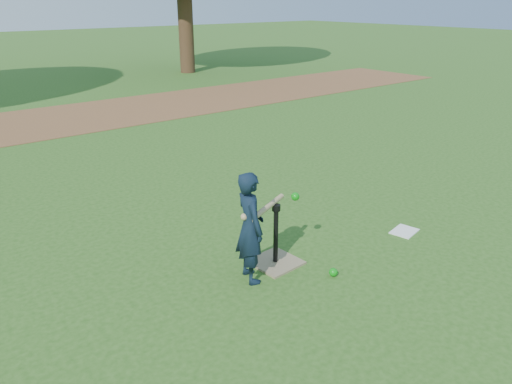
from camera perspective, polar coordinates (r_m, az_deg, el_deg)
ground at (r=4.78m, az=0.97°, el=-8.88°), size 80.00×80.00×0.00m
dirt_strip at (r=11.25m, az=-24.39°, el=7.12°), size 24.00×3.00×0.01m
child at (r=4.40m, az=-0.68°, el=-4.06°), size 0.34×0.43×1.03m
wiffle_ball_ground at (r=4.71m, az=8.82°, el=-9.05°), size 0.08×0.08×0.08m
clipboard at (r=5.74m, az=16.59°, el=-4.32°), size 0.34×0.29×0.01m
batting_tee at (r=4.84m, az=2.24°, el=-6.98°), size 0.45×0.45×0.61m
swing_action at (r=4.55m, az=1.77°, el=-1.57°), size 0.73×0.29×0.08m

